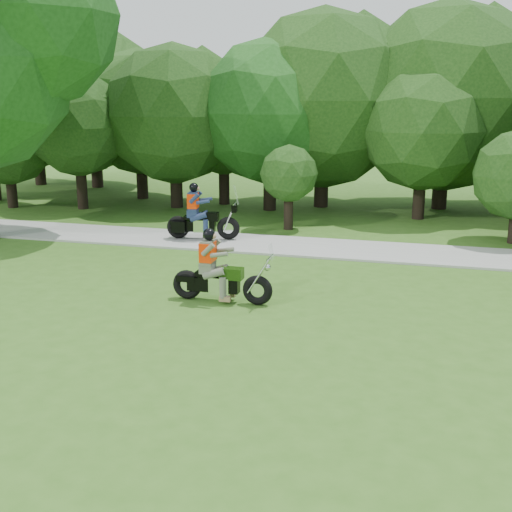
# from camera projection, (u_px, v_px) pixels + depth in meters

# --- Properties ---
(ground) EXTENTS (100.00, 100.00, 0.00)m
(ground) POSITION_uv_depth(u_px,v_px,m) (273.00, 370.00, 9.90)
(ground) COLOR #36621C
(ground) RESTS_ON ground
(walkway) EXTENTS (60.00, 2.20, 0.06)m
(walkway) POSITION_uv_depth(u_px,v_px,m) (343.00, 249.00, 17.37)
(walkway) COLOR gray
(walkway) RESTS_ON ground
(tree_line) EXTENTS (39.67, 12.18, 7.35)m
(tree_line) POSITION_uv_depth(u_px,v_px,m) (418.00, 111.00, 22.21)
(tree_line) COLOR black
(tree_line) RESTS_ON ground
(chopper_motorcycle) EXTENTS (2.13, 0.57, 1.52)m
(chopper_motorcycle) POSITION_uv_depth(u_px,v_px,m) (217.00, 275.00, 13.00)
(chopper_motorcycle) COLOR black
(chopper_motorcycle) RESTS_ON ground
(touring_motorcycle) EXTENTS (2.12, 0.85, 1.62)m
(touring_motorcycle) POSITION_uv_depth(u_px,v_px,m) (198.00, 219.00, 18.33)
(touring_motorcycle) COLOR black
(touring_motorcycle) RESTS_ON walkway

